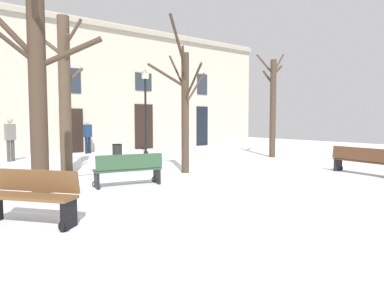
% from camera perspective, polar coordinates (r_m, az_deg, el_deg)
% --- Properties ---
extents(ground_plane, '(35.24, 35.24, 0.00)m').
position_cam_1_polar(ground_plane, '(11.34, 5.85, -4.61)').
color(ground_plane, white).
extents(building_facade, '(22.02, 0.60, 7.09)m').
position_cam_1_polar(building_facade, '(19.74, -14.02, 9.40)').
color(building_facade, '#BCB29E').
rests_on(building_facade, ground).
extents(tree_center, '(1.28, 1.73, 5.06)m').
position_cam_1_polar(tree_center, '(11.99, -20.61, 8.32)').
color(tree_center, '#4C3D2D').
rests_on(tree_center, ground).
extents(tree_foreground, '(1.32, 1.45, 4.91)m').
position_cam_1_polar(tree_foreground, '(16.09, 13.41, 6.67)').
color(tree_foreground, '#423326').
rests_on(tree_foreground, ground).
extents(tree_right_of_center, '(2.76, 2.20, 5.70)m').
position_cam_1_polar(tree_right_of_center, '(8.20, -24.63, 10.78)').
color(tree_right_of_center, '#423326').
rests_on(tree_right_of_center, ground).
extents(tree_left_of_center, '(2.04, 2.39, 4.80)m').
position_cam_1_polar(tree_left_of_center, '(10.87, -1.28, 6.53)').
color(tree_left_of_center, '#423326').
rests_on(tree_left_of_center, ground).
extents(streetlamp, '(0.30, 0.30, 4.10)m').
position_cam_1_polar(streetlamp, '(16.46, -7.83, 6.75)').
color(streetlamp, black).
rests_on(streetlamp, ground).
extents(litter_bin, '(0.39, 0.39, 0.78)m').
position_cam_1_polar(litter_bin, '(13.40, -12.45, -1.65)').
color(litter_bin, black).
rests_on(litter_bin, ground).
extents(bench_back_to_back_right, '(0.63, 1.90, 0.86)m').
position_cam_1_polar(bench_back_to_back_right, '(11.84, 26.57, -2.46)').
color(bench_back_to_back_right, '#51331E').
rests_on(bench_back_to_back_right, ground).
extents(bench_by_litter_bin, '(1.79, 0.79, 0.85)m').
position_cam_1_polar(bench_by_litter_bin, '(8.87, -10.63, -4.23)').
color(bench_by_litter_bin, '#2D4C33').
rests_on(bench_by_litter_bin, ground).
extents(bench_far_corner, '(1.33, 1.46, 0.89)m').
position_cam_1_polar(bench_far_corner, '(6.11, -25.37, -7.96)').
color(bench_far_corner, brown).
rests_on(bench_far_corner, ground).
extents(person_near_bench, '(0.43, 0.35, 1.83)m').
position_cam_1_polar(person_near_bench, '(15.83, -28.25, 1.10)').
color(person_near_bench, '#403D3A').
rests_on(person_near_bench, ground).
extents(person_strolling, '(0.42, 0.30, 1.75)m').
position_cam_1_polar(person_strolling, '(18.12, -17.14, 1.54)').
color(person_strolling, black).
rests_on(person_strolling, ground).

